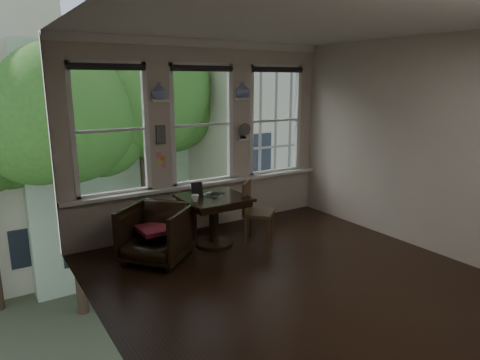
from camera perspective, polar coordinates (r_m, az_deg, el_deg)
ground at (r=5.52m, az=6.32°, el=-12.61°), size 4.50×4.50×0.00m
ceiling at (r=5.01m, az=7.23°, el=20.05°), size 4.50×4.50×0.00m
wall_back at (r=6.92m, az=-5.17°, el=5.69°), size 4.50×0.00×4.50m
wall_left at (r=4.04m, az=-18.79°, el=-0.25°), size 0.00×4.50×4.50m
wall_right at (r=6.69m, az=21.89°, el=4.55°), size 0.00×4.50×4.50m
window_left at (r=6.36m, az=-16.93°, el=6.35°), size 1.10×0.12×1.90m
window_center at (r=6.90m, az=-5.20°, el=7.34°), size 1.10×0.12×1.90m
window_right at (r=7.67m, az=4.54°, el=7.93°), size 1.10×0.12×1.90m
shelf_left at (r=6.47m, az=-10.65°, el=10.35°), size 0.26×0.16×0.03m
shelf_right at (r=7.15m, az=0.36°, el=10.81°), size 0.26×0.16×0.03m
intercom at (r=6.54m, az=-10.57°, el=5.98°), size 0.14×0.06×0.28m
sticky_notes at (r=6.60m, az=-10.46°, el=2.97°), size 0.16×0.01×0.24m
desk_fan at (r=7.17m, az=0.45°, el=6.25°), size 0.20×0.20×0.24m
vase_left at (r=6.47m, az=-10.70°, el=11.58°), size 0.24×0.24×0.25m
vase_right at (r=7.14m, az=0.37°, el=11.92°), size 0.24×0.24×0.25m
table at (r=6.32m, az=-3.50°, el=-5.48°), size 0.90×0.90×0.75m
armchair_left at (r=5.89m, az=-11.07°, el=-7.02°), size 1.18×1.18×0.77m
cushion_red at (r=5.86m, az=-11.09°, el=-6.43°), size 0.45×0.45×0.06m
side_chair_right at (r=6.42m, az=2.53°, el=-4.37°), size 0.59×0.59×0.92m
laptop at (r=6.25m, az=-3.17°, el=-1.98°), size 0.31×0.23×0.02m
mug at (r=5.96m, az=-5.99°, el=-2.42°), size 0.13×0.13×0.10m
drinking_glass at (r=6.08m, az=-3.40°, el=-2.10°), size 0.12×0.12×0.09m
tablet at (r=6.15m, az=-5.74°, el=-1.32°), size 0.17×0.10×0.22m
papers at (r=6.30m, az=-3.58°, el=-1.96°), size 0.33×0.37×0.00m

